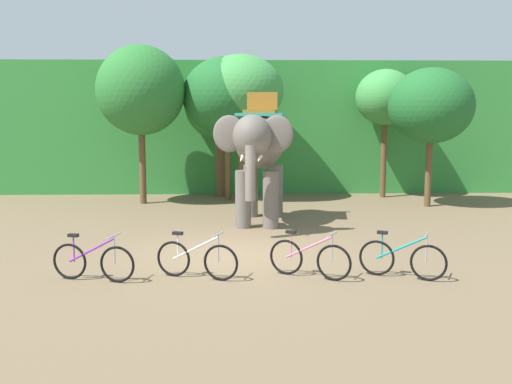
{
  "coord_description": "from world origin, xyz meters",
  "views": [
    {
      "loc": [
        0.16,
        -13.41,
        3.28
      ],
      "look_at": [
        0.59,
        1.0,
        1.3
      ],
      "focal_mm": 42.39,
      "sensor_mm": 36.0,
      "label": 1
    }
  ],
  "objects_px": {
    "tree_left": "(385,98)",
    "tree_center": "(431,106)",
    "elephant": "(259,148)",
    "tree_far_left": "(227,96)",
    "bike_purple": "(93,261)",
    "tree_right": "(220,107)",
    "tree_center_left": "(141,91)",
    "bike_teal": "(402,259)",
    "tree_center_right": "(240,91)",
    "bike_white": "(197,259)",
    "bike_pink": "(309,258)"
  },
  "relations": [
    {
      "from": "tree_left",
      "to": "elephant",
      "type": "bearing_deg",
      "value": -132.67
    },
    {
      "from": "tree_center",
      "to": "bike_teal",
      "type": "xyz_separation_m",
      "value": [
        -3.25,
        -8.72,
        -3.0
      ]
    },
    {
      "from": "elephant",
      "to": "tree_far_left",
      "type": "bearing_deg",
      "value": 101.58
    },
    {
      "from": "tree_far_left",
      "to": "bike_teal",
      "type": "distance_m",
      "value": 11.46
    },
    {
      "from": "tree_center_left",
      "to": "bike_white",
      "type": "relative_size",
      "value": 3.36
    },
    {
      "from": "tree_right",
      "to": "tree_center",
      "type": "xyz_separation_m",
      "value": [
        7.12,
        -2.66,
        0.02
      ]
    },
    {
      "from": "tree_left",
      "to": "bike_teal",
      "type": "relative_size",
      "value": 3.02
    },
    {
      "from": "tree_left",
      "to": "bike_pink",
      "type": "distance_m",
      "value": 12.03
    },
    {
      "from": "tree_left",
      "to": "tree_center_right",
      "type": "bearing_deg",
      "value": -172.65
    },
    {
      "from": "tree_right",
      "to": "tree_center_right",
      "type": "height_order",
      "value": "tree_center_right"
    },
    {
      "from": "tree_left",
      "to": "bike_white",
      "type": "bearing_deg",
      "value": -119.97
    },
    {
      "from": "bike_pink",
      "to": "tree_center_right",
      "type": "bearing_deg",
      "value": 97.28
    },
    {
      "from": "bike_white",
      "to": "bike_teal",
      "type": "height_order",
      "value": "same"
    },
    {
      "from": "tree_center_left",
      "to": "tree_far_left",
      "type": "bearing_deg",
      "value": 13.22
    },
    {
      "from": "tree_far_left",
      "to": "elephant",
      "type": "relative_size",
      "value": 1.22
    },
    {
      "from": "bike_white",
      "to": "bike_pink",
      "type": "distance_m",
      "value": 2.2
    },
    {
      "from": "tree_center_right",
      "to": "bike_purple",
      "type": "bearing_deg",
      "value": -105.7
    },
    {
      "from": "tree_far_left",
      "to": "bike_white",
      "type": "xyz_separation_m",
      "value": [
        -0.45,
        -10.28,
        -3.35
      ]
    },
    {
      "from": "tree_right",
      "to": "elephant",
      "type": "height_order",
      "value": "tree_right"
    },
    {
      "from": "tree_right",
      "to": "tree_far_left",
      "type": "relative_size",
      "value": 0.9
    },
    {
      "from": "tree_right",
      "to": "tree_center",
      "type": "distance_m",
      "value": 7.6
    },
    {
      "from": "tree_center_left",
      "to": "tree_far_left",
      "type": "xyz_separation_m",
      "value": [
        2.96,
        0.7,
        -0.18
      ]
    },
    {
      "from": "tree_center",
      "to": "bike_white",
      "type": "distance_m",
      "value": 11.67
    },
    {
      "from": "tree_center_right",
      "to": "tree_center",
      "type": "relative_size",
      "value": 1.12
    },
    {
      "from": "tree_center_left",
      "to": "bike_teal",
      "type": "height_order",
      "value": "tree_center_left"
    },
    {
      "from": "tree_left",
      "to": "tree_center_left",
      "type": "bearing_deg",
      "value": -171.84
    },
    {
      "from": "bike_purple",
      "to": "bike_pink",
      "type": "bearing_deg",
      "value": 1.5
    },
    {
      "from": "tree_right",
      "to": "tree_far_left",
      "type": "bearing_deg",
      "value": -72.95
    },
    {
      "from": "tree_center_left",
      "to": "elephant",
      "type": "height_order",
      "value": "tree_center_left"
    },
    {
      "from": "bike_pink",
      "to": "bike_teal",
      "type": "height_order",
      "value": "same"
    },
    {
      "from": "elephant",
      "to": "bike_pink",
      "type": "relative_size",
      "value": 2.76
    },
    {
      "from": "tree_far_left",
      "to": "tree_center_right",
      "type": "height_order",
      "value": "tree_center_right"
    },
    {
      "from": "bike_purple",
      "to": "bike_white",
      "type": "height_order",
      "value": "same"
    },
    {
      "from": "tree_center_left",
      "to": "elephant",
      "type": "distance_m",
      "value": 5.86
    },
    {
      "from": "bike_purple",
      "to": "tree_right",
      "type": "bearing_deg",
      "value": 79.48
    },
    {
      "from": "tree_far_left",
      "to": "bike_purple",
      "type": "height_order",
      "value": "tree_far_left"
    },
    {
      "from": "tree_center_left",
      "to": "tree_center",
      "type": "distance_m",
      "value": 9.83
    },
    {
      "from": "tree_far_left",
      "to": "tree_center_left",
      "type": "bearing_deg",
      "value": -166.78
    },
    {
      "from": "tree_center_left",
      "to": "tree_center_right",
      "type": "xyz_separation_m",
      "value": [
        3.42,
        0.57,
        -0.0
      ]
    },
    {
      "from": "tree_far_left",
      "to": "bike_white",
      "type": "height_order",
      "value": "tree_far_left"
    },
    {
      "from": "tree_center_right",
      "to": "elephant",
      "type": "distance_m",
      "value": 4.9
    },
    {
      "from": "tree_far_left",
      "to": "tree_center",
      "type": "height_order",
      "value": "tree_far_left"
    },
    {
      "from": "tree_right",
      "to": "bike_purple",
      "type": "relative_size",
      "value": 2.79
    },
    {
      "from": "tree_left",
      "to": "tree_center",
      "type": "relative_size",
      "value": 1.02
    },
    {
      "from": "bike_purple",
      "to": "tree_center_left",
      "type": "bearing_deg",
      "value": 93.17
    },
    {
      "from": "bike_teal",
      "to": "tree_right",
      "type": "bearing_deg",
      "value": 108.77
    },
    {
      "from": "tree_center",
      "to": "bike_purple",
      "type": "bearing_deg",
      "value": -136.56
    },
    {
      "from": "tree_center_left",
      "to": "tree_left",
      "type": "xyz_separation_m",
      "value": [
        8.76,
        1.26,
        -0.22
      ]
    },
    {
      "from": "bike_purple",
      "to": "tree_center",
      "type": "bearing_deg",
      "value": 43.44
    },
    {
      "from": "tree_center",
      "to": "bike_pink",
      "type": "relative_size",
      "value": 3.04
    }
  ]
}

